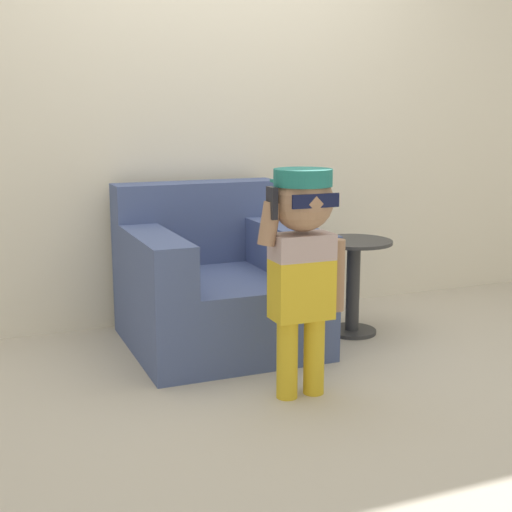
# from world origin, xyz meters

# --- Properties ---
(ground_plane) EXTENTS (10.00, 10.00, 0.00)m
(ground_plane) POSITION_xyz_m (0.00, 0.00, 0.00)
(ground_plane) COLOR #BCB29E
(wall_back) EXTENTS (10.00, 0.05, 2.60)m
(wall_back) POSITION_xyz_m (0.00, 0.74, 1.30)
(wall_back) COLOR beige
(wall_back) RESTS_ON ground_plane
(armchair) EXTENTS (0.93, 0.95, 0.83)m
(armchair) POSITION_xyz_m (-0.14, 0.22, 0.31)
(armchair) COLOR #475684
(armchair) RESTS_ON ground_plane
(person_child) EXTENTS (0.40, 0.30, 0.99)m
(person_child) POSITION_xyz_m (-0.04, -0.61, 0.66)
(person_child) COLOR gold
(person_child) RESTS_ON ground_plane
(side_table) EXTENTS (0.42, 0.42, 0.53)m
(side_table) POSITION_xyz_m (0.61, 0.09, 0.32)
(side_table) COLOR #333333
(side_table) RESTS_ON ground_plane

